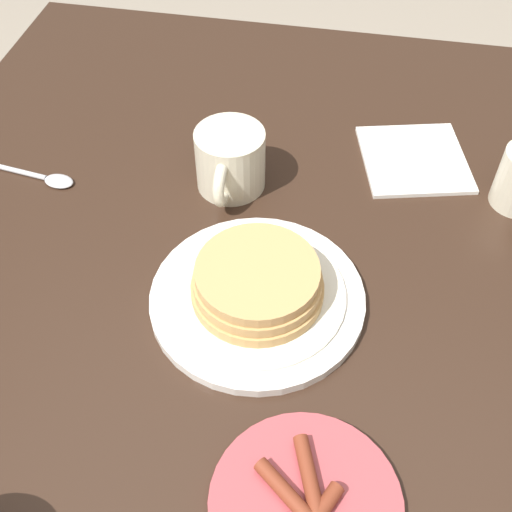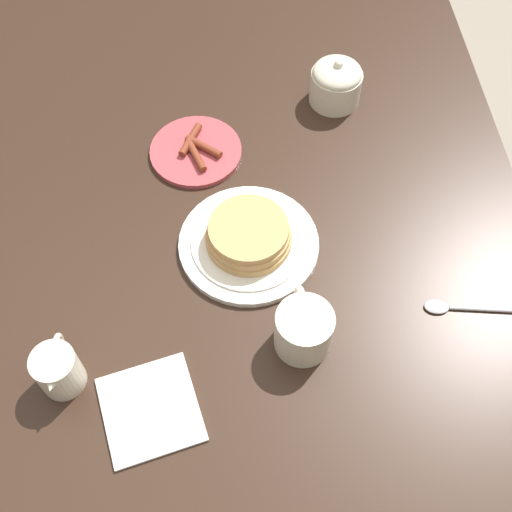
% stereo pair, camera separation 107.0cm
% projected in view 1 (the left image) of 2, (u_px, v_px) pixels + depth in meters
% --- Properties ---
extents(dining_table, '(1.29, 1.00, 0.75)m').
position_uv_depth(dining_table, '(254.00, 395.00, 0.76)').
color(dining_table, '#332116').
rests_on(dining_table, ground_plane).
extents(pancake_plate, '(0.24, 0.24, 0.06)m').
position_uv_depth(pancake_plate, '(257.00, 290.00, 0.70)').
color(pancake_plate, white).
rests_on(pancake_plate, dining_table).
extents(side_plate_bacon, '(0.17, 0.17, 0.02)m').
position_uv_depth(side_plate_bacon, '(305.00, 503.00, 0.56)').
color(side_plate_bacon, '#B2474C').
rests_on(side_plate_bacon, dining_table).
extents(coffee_mug, '(0.12, 0.09, 0.08)m').
position_uv_depth(coffee_mug, '(230.00, 161.00, 0.81)').
color(coffee_mug, beige).
rests_on(coffee_mug, dining_table).
extents(napkin, '(0.17, 0.17, 0.01)m').
position_uv_depth(napkin, '(414.00, 159.00, 0.87)').
color(napkin, silver).
rests_on(napkin, dining_table).
extents(spoon, '(0.04, 0.14, 0.01)m').
position_uv_depth(spoon, '(41.00, 177.00, 0.84)').
color(spoon, silver).
rests_on(spoon, dining_table).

